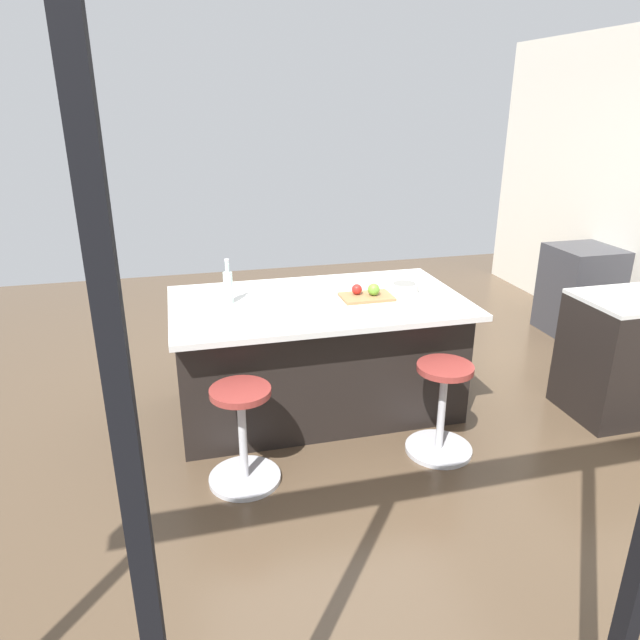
# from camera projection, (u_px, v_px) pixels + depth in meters

# --- Properties ---
(ground_plane) EXTENTS (7.66, 7.66, 0.00)m
(ground_plane) POSITION_uv_depth(u_px,v_px,m) (349.00, 395.00, 4.57)
(ground_plane) COLOR brown
(oven_range) EXTENTS (0.60, 0.61, 0.87)m
(oven_range) POSITION_uv_depth(u_px,v_px,m) (580.00, 291.00, 5.68)
(oven_range) COLOR #38383D
(oven_range) RESTS_ON ground_plane
(kitchen_island) EXTENTS (2.05, 1.17, 0.88)m
(kitchen_island) POSITION_uv_depth(u_px,v_px,m) (317.00, 354.00, 4.23)
(kitchen_island) COLOR black
(kitchen_island) RESTS_ON ground_plane
(stool_by_window) EXTENTS (0.44, 0.44, 0.63)m
(stool_by_window) POSITION_uv_depth(u_px,v_px,m) (442.00, 412.00, 3.74)
(stool_by_window) COLOR #B7B7BC
(stool_by_window) RESTS_ON ground_plane
(stool_middle) EXTENTS (0.44, 0.44, 0.63)m
(stool_middle) POSITION_uv_depth(u_px,v_px,m) (243.00, 438.00, 3.44)
(stool_middle) COLOR #B7B7BC
(stool_middle) RESTS_ON ground_plane
(cutting_board) EXTENTS (0.36, 0.24, 0.02)m
(cutting_board) POSITION_uv_depth(u_px,v_px,m) (367.00, 297.00, 4.06)
(cutting_board) COLOR olive
(cutting_board) RESTS_ON kitchen_island
(apple_green) EXTENTS (0.09, 0.09, 0.09)m
(apple_green) POSITION_uv_depth(u_px,v_px,m) (374.00, 289.00, 4.05)
(apple_green) COLOR #609E2D
(apple_green) RESTS_ON cutting_board
(apple_red) EXTENTS (0.07, 0.07, 0.07)m
(apple_red) POSITION_uv_depth(u_px,v_px,m) (357.00, 289.00, 4.07)
(apple_red) COLOR red
(apple_red) RESTS_ON cutting_board
(water_bottle) EXTENTS (0.06, 0.06, 0.31)m
(water_bottle) POSITION_uv_depth(u_px,v_px,m) (228.00, 286.00, 3.92)
(water_bottle) COLOR silver
(water_bottle) RESTS_ON kitchen_island
(fruit_bowl) EXTENTS (0.20, 0.20, 0.07)m
(fruit_bowl) POSITION_uv_depth(u_px,v_px,m) (404.00, 288.00, 4.17)
(fruit_bowl) COLOR silver
(fruit_bowl) RESTS_ON kitchen_island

